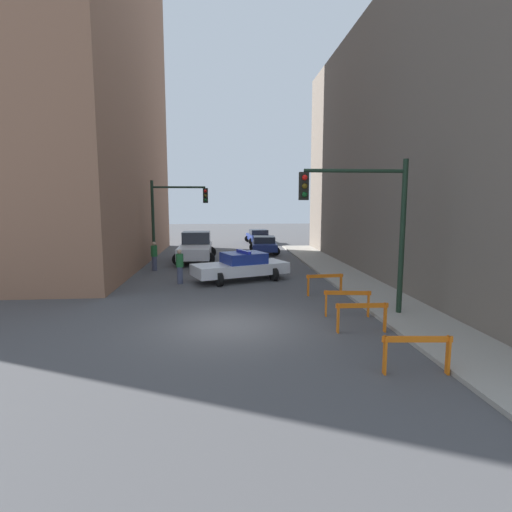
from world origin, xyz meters
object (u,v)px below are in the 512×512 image
barrier_mid (362,312)px  white_truck (196,247)px  police_car (241,266)px  pedestrian_crossing (180,266)px  pedestrian_corner (154,256)px  barrier_back (347,299)px  barrier_corner (325,281)px  traffic_light_far (171,211)px  parked_car_mid (258,236)px  barrier_front (417,348)px  traffic_light_near (369,213)px  parked_car_near (264,244)px

barrier_mid → white_truck: bearing=111.3°
police_car → white_truck: white_truck is taller
barrier_mid → police_car: bearing=111.3°
pedestrian_crossing → pedestrian_corner: (-1.86, 3.88, 0.00)m
pedestrian_corner → police_car: bearing=156.0°
pedestrian_corner → barrier_back: (8.18, -10.02, -0.24)m
barrier_back → barrier_corner: bearing=89.5°
traffic_light_far → white_truck: traffic_light_far is taller
parked_car_mid → barrier_front: 29.60m
pedestrian_corner → white_truck: bearing=-109.9°
police_car → white_truck: size_ratio=0.93×
traffic_light_near → barrier_front: traffic_light_near is taller
parked_car_mid → barrier_front: parked_car_mid is taller
parked_car_near → barrier_corner: 14.21m
pedestrian_corner → parked_car_mid: bearing=-105.5°
traffic_light_near → parked_car_mid: bearing=93.5°
parked_car_near → traffic_light_far: bearing=-134.9°
parked_car_mid → barrier_corner: size_ratio=2.77×
white_truck → police_car: bearing=-68.4°
pedestrian_crossing → parked_car_mid: bearing=103.1°
traffic_light_far → barrier_mid: (7.30, -13.42, -2.78)m
barrier_back → police_car: bearing=116.6°
traffic_light_far → barrier_mid: traffic_light_far is taller
police_car → white_truck: (-2.72, 6.95, 0.18)m
parked_car_mid → white_truck: bearing=-119.3°
barrier_corner → traffic_light_far: bearing=130.8°
parked_car_mid → barrier_mid: 26.60m
parked_car_near → white_truck: bearing=-139.9°
police_car → barrier_front: police_car is taller
police_car → parked_car_near: bearing=-33.5°
traffic_light_far → barrier_front: traffic_light_far is taller
traffic_light_far → barrier_corner: bearing=-49.2°
traffic_light_near → police_car: bearing=120.7°
traffic_light_far → parked_car_mid: bearing=63.8°
barrier_mid → traffic_light_near: bearing=65.9°
traffic_light_near → barrier_corner: size_ratio=3.25×
traffic_light_near → barrier_mid: 3.42m
pedestrian_crossing → barrier_corner: (6.35, -2.99, -0.24)m
police_car → barrier_corner: bearing=-157.9°
traffic_light_near → barrier_corner: (-0.63, 3.20, -2.91)m
pedestrian_crossing → pedestrian_corner: bearing=145.0°
parked_car_mid → pedestrian_crossing: bearing=-110.8°
traffic_light_far → police_car: 7.00m
traffic_light_near → white_truck: traffic_light_near is taller
traffic_light_far → parked_car_near: traffic_light_far is taller
police_car → barrier_mid: size_ratio=3.16×
police_car → pedestrian_corner: size_ratio=3.04×
traffic_light_near → police_car: traffic_light_near is taller
traffic_light_far → barrier_front: size_ratio=3.25×
pedestrian_crossing → barrier_back: 8.82m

